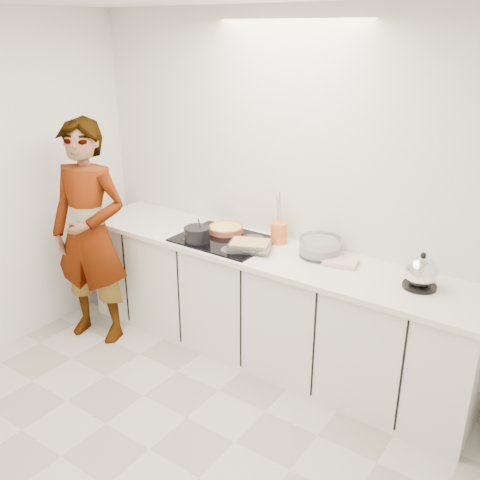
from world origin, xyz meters
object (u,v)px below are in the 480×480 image
Objects in this scene: baking_dish at (250,245)px; utensil_crock at (279,233)px; tart_dish at (226,229)px; cook at (90,234)px; hob at (224,240)px; saucepan at (197,234)px; kettle at (421,273)px; mixing_bowl at (320,247)px.

utensil_crock is (0.08, 0.26, 0.03)m from baking_dish.
tart_dish is 0.20× the size of cook.
hob is 0.16m from tart_dish.
kettle is at bearing 7.63° from saucepan.
utensil_crock is at bearing 35.37° from saucepan.
saucepan is 0.89m from cook.
kettle is 1.13m from utensil_crock.
cook reaches higher than saucepan.
mixing_bowl is 1.83m from cook.
saucepan is at bearing -132.05° from hob.
saucepan is 0.59× the size of baking_dish.
cook is (-0.96, -0.51, -0.00)m from hob.
hob is 0.39× the size of cook.
kettle reaches higher than baking_dish.
mixing_bowl is (0.82, 0.03, 0.02)m from tart_dish.
utensil_crock is at bearing 9.55° from tart_dish.
hob is at bearing -58.66° from tart_dish.
mixing_bowl is at bearing -7.41° from utensil_crock.
saucepan is 0.79× the size of kettle.
utensil_crock is (0.37, 0.21, 0.07)m from hob.
mixing_bowl is at bearing 19.45° from saucepan.
kettle reaches higher than mixing_bowl.
utensil_crock reaches higher than hob.
hob is 0.43m from utensil_crock.
baking_dish is 1.32m from cook.
kettle is (1.21, 0.12, 0.06)m from baking_dish.
cook is at bearing -160.03° from baking_dish.
tart_dish is 0.82m from mixing_bowl.
saucepan reaches higher than hob.
mixing_bowl is at bearing 1.85° from tart_dish.
saucepan reaches higher than baking_dish.
kettle reaches higher than tart_dish.
utensil_crock reaches higher than baking_dish.
kettle is at bearing -2.41° from tart_dish.
cook is at bearing -166.84° from kettle.
tart_dish is at bearing 21.16° from cook.
kettle is 2.52m from cook.
cook is at bearing -152.00° from hob.
kettle reaches higher than utensil_crock.
tart_dish is 0.46m from utensil_crock.
saucepan is 0.94m from mixing_bowl.
baking_dish is at bearing -11.49° from hob.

